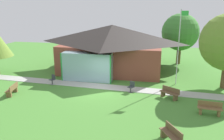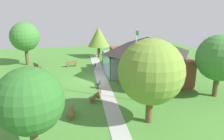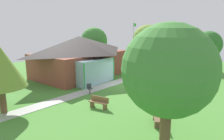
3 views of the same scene
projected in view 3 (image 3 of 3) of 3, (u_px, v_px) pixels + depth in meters
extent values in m
plane|color=#478433|center=(125.00, 84.00, 21.34)|extent=(44.00, 44.00, 0.00)
cube|color=brown|center=(80.00, 64.00, 24.67)|extent=(10.14, 6.86, 2.91)
pyramid|color=#2D2826|center=(79.00, 44.00, 24.18)|extent=(11.14, 7.86, 1.89)
cube|color=#8CB2BF|center=(96.00, 71.00, 21.11)|extent=(4.56, 1.20, 2.62)
cylinder|color=green|center=(84.00, 76.00, 18.99)|extent=(0.12, 0.12, 2.62)
cylinder|color=green|center=(114.00, 69.00, 22.51)|extent=(0.12, 0.12, 2.62)
cube|color=#ADADA8|center=(117.00, 82.00, 21.92)|extent=(25.66, 2.93, 0.03)
cylinder|color=silver|center=(133.00, 47.00, 27.14)|extent=(0.08, 0.08, 6.49)
cube|color=green|center=(135.00, 25.00, 26.77)|extent=(0.60, 0.02, 0.40)
cube|color=brown|center=(153.00, 71.00, 25.13)|extent=(1.47, 1.23, 0.06)
cube|color=brown|center=(157.00, 73.00, 25.33)|extent=(0.36, 0.42, 0.39)
cube|color=brown|center=(149.00, 74.00, 25.03)|extent=(0.36, 0.42, 0.39)
cube|color=brown|center=(153.00, 69.00, 25.26)|extent=(1.25, 0.93, 0.36)
cube|color=brown|center=(98.00, 102.00, 14.82)|extent=(0.71, 1.56, 0.06)
cube|color=brown|center=(105.00, 107.00, 14.63)|extent=(0.42, 0.23, 0.39)
cube|color=brown|center=(92.00, 104.00, 15.12)|extent=(0.42, 0.23, 0.39)
cube|color=brown|center=(100.00, 99.00, 14.94)|extent=(0.34, 1.49, 0.36)
cube|color=brown|center=(157.00, 117.00, 12.38)|extent=(1.51, 1.15, 0.06)
cube|color=brown|center=(158.00, 125.00, 11.90)|extent=(0.34, 0.43, 0.39)
cube|color=brown|center=(156.00, 117.00, 12.97)|extent=(0.34, 0.43, 0.39)
cube|color=brown|center=(161.00, 114.00, 12.31)|extent=(1.32, 0.82, 0.36)
cube|color=brown|center=(178.00, 71.00, 25.66)|extent=(1.53, 0.58, 0.06)
cube|color=brown|center=(180.00, 72.00, 26.11)|extent=(0.20, 0.41, 0.39)
cube|color=brown|center=(176.00, 73.00, 25.32)|extent=(0.20, 0.41, 0.39)
cube|color=brown|center=(177.00, 69.00, 25.74)|extent=(1.50, 0.20, 0.36)
cube|color=brown|center=(204.00, 79.00, 21.42)|extent=(1.15, 1.51, 0.06)
cube|color=brown|center=(209.00, 82.00, 21.41)|extent=(0.43, 0.34, 0.39)
cube|color=brown|center=(199.00, 81.00, 21.54)|extent=(0.43, 0.34, 0.39)
cube|color=brown|center=(204.00, 77.00, 21.56)|extent=(0.82, 1.32, 0.36)
cube|color=#33383D|center=(90.00, 89.00, 18.13)|extent=(0.57, 0.57, 0.04)
cube|color=#33383D|center=(89.00, 86.00, 18.25)|extent=(0.42, 0.20, 0.40)
cylinder|color=#4C4C51|center=(90.00, 91.00, 18.18)|extent=(0.10, 0.10, 0.42)
cylinder|color=#4C4C51|center=(90.00, 93.00, 18.22)|extent=(0.36, 0.36, 0.02)
cube|color=#33383D|center=(136.00, 75.00, 23.24)|extent=(0.60, 0.60, 0.04)
cube|color=#33383D|center=(135.00, 73.00, 23.37)|extent=(0.40, 0.25, 0.40)
cylinder|color=#4C4C51|center=(136.00, 77.00, 23.29)|extent=(0.10, 0.10, 0.42)
cylinder|color=#4C4C51|center=(136.00, 79.00, 23.33)|extent=(0.36, 0.36, 0.02)
cylinder|color=brown|center=(206.00, 63.00, 27.75)|extent=(0.46, 0.46, 2.17)
sphere|color=#2D6B28|center=(208.00, 45.00, 27.24)|extent=(3.66, 3.66, 3.66)
cylinder|color=brown|center=(94.00, 57.00, 32.81)|extent=(0.49, 0.49, 2.15)
sphere|color=#3D7F33|center=(94.00, 41.00, 32.25)|extent=(4.24, 4.24, 4.24)
cylinder|color=brown|center=(165.00, 131.00, 9.09)|extent=(0.48, 0.48, 2.55)
sphere|color=#3D7F33|center=(169.00, 70.00, 8.51)|extent=(4.04, 4.04, 4.04)
cylinder|color=brown|center=(3.00, 100.00, 13.88)|extent=(0.45, 0.45, 1.86)
cylinder|color=brown|center=(147.00, 59.00, 30.51)|extent=(0.51, 0.51, 2.15)
sphere|color=olive|center=(148.00, 41.00, 29.93)|extent=(4.67, 4.67, 4.67)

